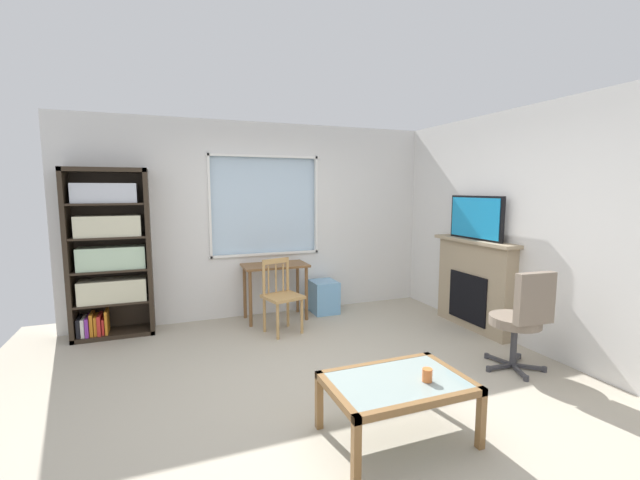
{
  "coord_description": "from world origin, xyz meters",
  "views": [
    {
      "loc": [
        -1.23,
        -3.29,
        1.75
      ],
      "look_at": [
        0.39,
        0.91,
        1.19
      ],
      "focal_mm": 22.97,
      "sensor_mm": 36.0,
      "label": 1
    }
  ],
  "objects_px": {
    "bookshelf": "(110,253)",
    "tv": "(476,218)",
    "sippy_cup": "(427,375)",
    "wooden_chair": "(281,295)",
    "office_chair": "(522,316)",
    "fireplace": "(474,284)",
    "desk_under_window": "(275,274)",
    "plastic_drawer_unit": "(324,297)",
    "coffee_table": "(397,388)"
  },
  "relations": [
    {
      "from": "fireplace",
      "to": "sippy_cup",
      "type": "height_order",
      "value": "fireplace"
    },
    {
      "from": "sippy_cup",
      "to": "office_chair",
      "type": "bearing_deg",
      "value": 21.3
    },
    {
      "from": "wooden_chair",
      "to": "desk_under_window",
      "type": "bearing_deg",
      "value": 83.23
    },
    {
      "from": "tv",
      "to": "sippy_cup",
      "type": "xyz_separation_m",
      "value": [
        -1.94,
        -1.75,
        -0.93
      ]
    },
    {
      "from": "fireplace",
      "to": "plastic_drawer_unit",
      "type": "bearing_deg",
      "value": 139.44
    },
    {
      "from": "desk_under_window",
      "to": "office_chair",
      "type": "xyz_separation_m",
      "value": [
        1.78,
        -2.42,
        -0.07
      ]
    },
    {
      "from": "plastic_drawer_unit",
      "to": "tv",
      "type": "relative_size",
      "value": 0.53
    },
    {
      "from": "tv",
      "to": "office_chair",
      "type": "relative_size",
      "value": 0.86
    },
    {
      "from": "tv",
      "to": "sippy_cup",
      "type": "height_order",
      "value": "tv"
    },
    {
      "from": "bookshelf",
      "to": "fireplace",
      "type": "xyz_separation_m",
      "value": [
        4.21,
        -1.35,
        -0.44
      ]
    },
    {
      "from": "desk_under_window",
      "to": "fireplace",
      "type": "distance_m",
      "value": 2.56
    },
    {
      "from": "fireplace",
      "to": "sippy_cup",
      "type": "relative_size",
      "value": 14.11
    },
    {
      "from": "plastic_drawer_unit",
      "to": "fireplace",
      "type": "relative_size",
      "value": 0.36
    },
    {
      "from": "bookshelf",
      "to": "wooden_chair",
      "type": "relative_size",
      "value": 2.22
    },
    {
      "from": "desk_under_window",
      "to": "sippy_cup",
      "type": "relative_size",
      "value": 9.5
    },
    {
      "from": "plastic_drawer_unit",
      "to": "tv",
      "type": "distance_m",
      "value": 2.3
    },
    {
      "from": "sippy_cup",
      "to": "plastic_drawer_unit",
      "type": "bearing_deg",
      "value": 81.81
    },
    {
      "from": "wooden_chair",
      "to": "office_chair",
      "type": "height_order",
      "value": "office_chair"
    },
    {
      "from": "fireplace",
      "to": "coffee_table",
      "type": "bearing_deg",
      "value": -142.13
    },
    {
      "from": "desk_under_window",
      "to": "tv",
      "type": "bearing_deg",
      "value": -29.32
    },
    {
      "from": "sippy_cup",
      "to": "coffee_table",
      "type": "bearing_deg",
      "value": 152.2
    },
    {
      "from": "fireplace",
      "to": "tv",
      "type": "height_order",
      "value": "tv"
    },
    {
      "from": "desk_under_window",
      "to": "tv",
      "type": "height_order",
      "value": "tv"
    },
    {
      "from": "tv",
      "to": "desk_under_window",
      "type": "bearing_deg",
      "value": 150.68
    },
    {
      "from": "fireplace",
      "to": "office_chair",
      "type": "bearing_deg",
      "value": -111.5
    },
    {
      "from": "bookshelf",
      "to": "tv",
      "type": "xyz_separation_m",
      "value": [
        4.19,
        -1.35,
        0.4
      ]
    },
    {
      "from": "tv",
      "to": "sippy_cup",
      "type": "distance_m",
      "value": 2.77
    },
    {
      "from": "bookshelf",
      "to": "sippy_cup",
      "type": "bearing_deg",
      "value": -53.96
    },
    {
      "from": "tv",
      "to": "plastic_drawer_unit",
      "type": "bearing_deg",
      "value": 139.1
    },
    {
      "from": "wooden_chair",
      "to": "office_chair",
      "type": "distance_m",
      "value": 2.65
    },
    {
      "from": "wooden_chair",
      "to": "sippy_cup",
      "type": "relative_size",
      "value": 10.0
    },
    {
      "from": "plastic_drawer_unit",
      "to": "coffee_table",
      "type": "bearing_deg",
      "value": -101.8
    },
    {
      "from": "fireplace",
      "to": "desk_under_window",
      "type": "bearing_deg",
      "value": 150.88
    },
    {
      "from": "desk_under_window",
      "to": "coffee_table",
      "type": "relative_size",
      "value": 0.87
    },
    {
      "from": "coffee_table",
      "to": "tv",
      "type": "bearing_deg",
      "value": 38.11
    },
    {
      "from": "tv",
      "to": "sippy_cup",
      "type": "bearing_deg",
      "value": -137.85
    },
    {
      "from": "bookshelf",
      "to": "office_chair",
      "type": "bearing_deg",
      "value": -33.92
    },
    {
      "from": "plastic_drawer_unit",
      "to": "tv",
      "type": "bearing_deg",
      "value": -40.9
    },
    {
      "from": "desk_under_window",
      "to": "office_chair",
      "type": "height_order",
      "value": "office_chair"
    },
    {
      "from": "fireplace",
      "to": "sippy_cup",
      "type": "xyz_separation_m",
      "value": [
        -1.95,
        -1.75,
        -0.09
      ]
    },
    {
      "from": "coffee_table",
      "to": "desk_under_window",
      "type": "bearing_deg",
      "value": 92.08
    },
    {
      "from": "tv",
      "to": "coffee_table",
      "type": "bearing_deg",
      "value": -141.89
    },
    {
      "from": "bookshelf",
      "to": "office_chair",
      "type": "distance_m",
      "value": 4.54
    },
    {
      "from": "desk_under_window",
      "to": "bookshelf",
      "type": "bearing_deg",
      "value": 176.89
    },
    {
      "from": "desk_under_window",
      "to": "fireplace",
      "type": "height_order",
      "value": "fireplace"
    },
    {
      "from": "desk_under_window",
      "to": "sippy_cup",
      "type": "xyz_separation_m",
      "value": [
        0.28,
        -3.0,
        -0.14
      ]
    },
    {
      "from": "wooden_chair",
      "to": "office_chair",
      "type": "relative_size",
      "value": 0.9
    },
    {
      "from": "desk_under_window",
      "to": "wooden_chair",
      "type": "xyz_separation_m",
      "value": [
        -0.06,
        -0.52,
        -0.16
      ]
    },
    {
      "from": "bookshelf",
      "to": "desk_under_window",
      "type": "xyz_separation_m",
      "value": [
        1.98,
        -0.11,
        -0.39
      ]
    },
    {
      "from": "tv",
      "to": "coffee_table",
      "type": "height_order",
      "value": "tv"
    }
  ]
}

